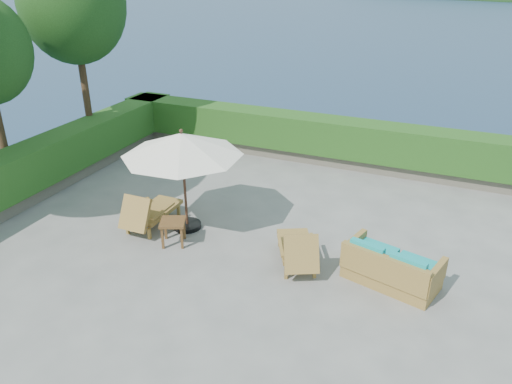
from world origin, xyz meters
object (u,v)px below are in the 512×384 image
at_px(lounge_right, 298,249).
at_px(lounge_left, 149,212).
at_px(patio_umbrella, 182,145).
at_px(side_table, 173,225).
at_px(wicker_loveseat, 390,269).

bearing_deg(lounge_right, lounge_left, 150.99).
relative_size(patio_umbrella, lounge_right, 1.94).
xyz_separation_m(lounge_left, side_table, (0.87, -0.40, 0.06)).
height_order(patio_umbrella, wicker_loveseat, patio_umbrella).
bearing_deg(side_table, lounge_left, 154.93).
bearing_deg(patio_umbrella, side_table, -82.33).
bearing_deg(wicker_loveseat, patio_umbrella, -169.53).
xyz_separation_m(lounge_right, side_table, (-2.66, -0.25, 0.07)).
bearing_deg(lounge_left, patio_umbrella, 21.96).
height_order(lounge_right, wicker_loveseat, lounge_right).
relative_size(patio_umbrella, side_table, 4.86).
bearing_deg(lounge_left, wicker_loveseat, -0.89).
bearing_deg(patio_umbrella, wicker_loveseat, -4.82).
height_order(patio_umbrella, lounge_left, patio_umbrella).
distance_m(patio_umbrella, lounge_right, 3.21).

